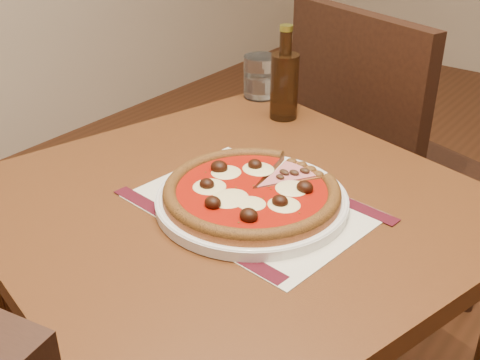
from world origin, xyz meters
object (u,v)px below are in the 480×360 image
at_px(table, 233,247).
at_px(bottle, 284,83).
at_px(chair_far, 377,156).
at_px(pizza, 252,191).
at_px(plate, 252,201).
at_px(water_glass, 261,77).

relative_size(table, bottle, 4.61).
height_order(table, chair_far, chair_far).
bearing_deg(bottle, chair_far, 73.70).
height_order(pizza, bottle, bottle).
bearing_deg(chair_far, table, 111.07).
bearing_deg(pizza, chair_far, 96.58).
relative_size(table, plate, 2.96).
bearing_deg(chair_far, pizza, 114.34).
height_order(plate, pizza, pizza).
xyz_separation_m(plate, pizza, (-0.00, -0.00, 0.02)).
relative_size(plate, bottle, 1.56).
relative_size(table, water_glass, 9.56).
bearing_deg(table, chair_far, 93.30).
xyz_separation_m(chair_far, pizza, (0.08, -0.70, 0.23)).
xyz_separation_m(plate, water_glass, (-0.30, 0.44, 0.04)).
bearing_deg(pizza, water_glass, 124.19).
relative_size(table, pizza, 3.22).
distance_m(table, bottle, 0.43).
distance_m(chair_far, pizza, 0.74).
height_order(pizza, water_glass, water_glass).
bearing_deg(bottle, pizza, -63.83).
height_order(chair_far, pizza, chair_far).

